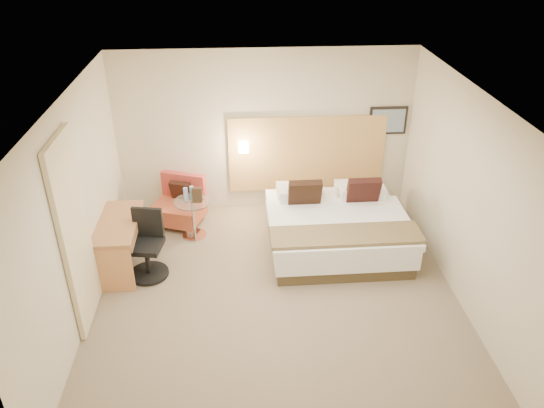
{
  "coord_description": "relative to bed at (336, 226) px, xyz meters",
  "views": [
    {
      "loc": [
        -0.43,
        -5.58,
        4.53
      ],
      "look_at": [
        -0.0,
        0.67,
        1.02
      ],
      "focal_mm": 35.0,
      "sensor_mm": 36.0,
      "label": 1
    }
  ],
  "objects": [
    {
      "name": "floor",
      "position": [
        -1.0,
        -1.16,
        -0.34
      ],
      "size": [
        4.8,
        5.0,
        0.02
      ],
      "primitive_type": "cube",
      "color": "#7C6A53",
      "rests_on": "ground"
    },
    {
      "name": "menu_folder",
      "position": [
        -2.08,
        0.36,
        0.42
      ],
      "size": [
        0.15,
        0.06,
        0.25
      ],
      "primitive_type": "cube",
      "rotation": [
        0.0,
        0.0,
        0.01
      ],
      "color": "#3E2A19",
      "rests_on": "side_table"
    },
    {
      "name": "lounge_chair",
      "position": [
        -2.41,
        0.84,
        -0.01
      ],
      "size": [
        0.92,
        0.86,
        0.79
      ],
      "color": "tan",
      "rests_on": "floor"
    },
    {
      "name": "art_frame",
      "position": [
        1.02,
        1.32,
        1.17
      ],
      "size": [
        0.62,
        0.03,
        0.47
      ],
      "primitive_type": "cube",
      "color": "black",
      "rests_on": "wall_back"
    },
    {
      "name": "side_table",
      "position": [
        -2.16,
        0.39,
        0.02
      ],
      "size": [
        0.57,
        0.57,
        0.62
      ],
      "color": "silver",
      "rests_on": "floor"
    },
    {
      "name": "headboard_panel",
      "position": [
        -0.3,
        1.31,
        0.62
      ],
      "size": [
        2.6,
        0.04,
        1.3
      ],
      "primitive_type": "cube",
      "color": "tan",
      "rests_on": "wall_back"
    },
    {
      "name": "desk",
      "position": [
        -3.11,
        -0.37,
        0.27
      ],
      "size": [
        0.56,
        1.22,
        0.76
      ],
      "color": "#A16A3F",
      "rests_on": "floor"
    },
    {
      "name": "wall_right",
      "position": [
        1.41,
        -1.16,
        1.02
      ],
      "size": [
        0.02,
        5.0,
        2.7
      ],
      "primitive_type": "cube",
      "color": "beige",
      "rests_on": "floor"
    },
    {
      "name": "art_canvas",
      "position": [
        1.02,
        1.3,
        1.17
      ],
      "size": [
        0.54,
        0.01,
        0.39
      ],
      "primitive_type": "cube",
      "color": "gray",
      "rests_on": "wall_back"
    },
    {
      "name": "wall_left",
      "position": [
        -3.41,
        -1.16,
        1.02
      ],
      "size": [
        0.02,
        5.0,
        2.7
      ],
      "primitive_type": "cube",
      "color": "beige",
      "rests_on": "floor"
    },
    {
      "name": "bed",
      "position": [
        0.0,
        0.0,
        0.0
      ],
      "size": [
        2.1,
        2.01,
        1.0
      ],
      "color": "#463923",
      "rests_on": "floor"
    },
    {
      "name": "wall_back",
      "position": [
        -1.0,
        1.35,
        1.02
      ],
      "size": [
        4.8,
        0.02,
        2.7
      ],
      "primitive_type": "cube",
      "color": "beige",
      "rests_on": "floor"
    },
    {
      "name": "ceiling",
      "position": [
        -1.0,
        -1.16,
        2.38
      ],
      "size": [
        4.8,
        5.0,
        0.02
      ],
      "primitive_type": "cube",
      "color": "white",
      "rests_on": "floor"
    },
    {
      "name": "lamp_arm",
      "position": [
        -1.35,
        1.26,
        0.82
      ],
      "size": [
        0.02,
        0.12,
        0.02
      ],
      "primitive_type": "cylinder",
      "rotation": [
        1.57,
        0.0,
        0.0
      ],
      "color": "white",
      "rests_on": "wall_back"
    },
    {
      "name": "bottle_b",
      "position": [
        -2.16,
        0.45,
        0.41
      ],
      "size": [
        0.07,
        0.07,
        0.22
      ],
      "primitive_type": "cylinder",
      "rotation": [
        0.0,
        0.0,
        0.01
      ],
      "color": "#81B1C7",
      "rests_on": "side_table"
    },
    {
      "name": "desk_chair",
      "position": [
        -2.73,
        -0.55,
        0.07
      ],
      "size": [
        0.63,
        0.63,
        0.97
      ],
      "color": "black",
      "rests_on": "floor"
    },
    {
      "name": "bottle_a",
      "position": [
        -2.25,
        0.41,
        0.41
      ],
      "size": [
        0.07,
        0.07,
        0.22
      ],
      "primitive_type": "cylinder",
      "rotation": [
        0.0,
        0.0,
        0.01
      ],
      "color": "#98AEEB",
      "rests_on": "side_table"
    },
    {
      "name": "curtain",
      "position": [
        -3.36,
        -1.41,
        0.89
      ],
      "size": [
        0.06,
        0.9,
        2.42
      ],
      "primitive_type": "cube",
      "color": "beige",
      "rests_on": "wall_left"
    },
    {
      "name": "lamp_shade",
      "position": [
        -1.35,
        1.2,
        0.82
      ],
      "size": [
        0.15,
        0.15,
        0.15
      ],
      "primitive_type": "cube",
      "color": "#F8E7C1",
      "rests_on": "wall_back"
    },
    {
      "name": "wall_front",
      "position": [
        -1.0,
        -3.67,
        1.02
      ],
      "size": [
        4.8,
        0.02,
        2.7
      ],
      "primitive_type": "cube",
      "color": "beige",
      "rests_on": "floor"
    }
  ]
}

